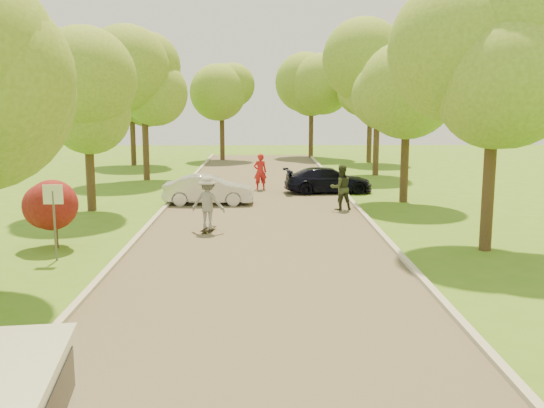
{
  "coord_description": "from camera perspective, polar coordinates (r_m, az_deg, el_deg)",
  "views": [
    {
      "loc": [
        0.03,
        -12.78,
        4.46
      ],
      "look_at": [
        0.35,
        5.84,
        1.3
      ],
      "focal_mm": 40.0,
      "sensor_mm": 36.0,
      "label": 1
    }
  ],
  "objects": [
    {
      "name": "tree_bg_a",
      "position": [
        43.68,
        -12.83,
        10.51
      ],
      "size": [
        5.12,
        5.0,
        7.72
      ],
      "color": "#382619",
      "rests_on": "ground"
    },
    {
      "name": "dark_sedan",
      "position": [
        29.98,
        5.3,
        2.24
      ],
      "size": [
        4.47,
        2.17,
        1.25
      ],
      "primitive_type": "imported",
      "rotation": [
        0.0,
        0.0,
        1.67
      ],
      "color": "black",
      "rests_on": "ground"
    },
    {
      "name": "road",
      "position": [
        21.25,
        -1.04,
        -2.47
      ],
      "size": [
        8.0,
        60.0,
        0.01
      ],
      "primitive_type": "cube",
      "color": "#4C4438",
      "rests_on": "ground"
    },
    {
      "name": "tree_bg_d",
      "position": [
        48.97,
        4.0,
        10.61
      ],
      "size": [
        5.12,
        5.0,
        7.72
      ],
      "color": "#382619",
      "rests_on": "ground"
    },
    {
      "name": "person_olive",
      "position": [
        25.18,
        6.51,
        1.53
      ],
      "size": [
        1.04,
        0.89,
        1.87
      ],
      "primitive_type": "imported",
      "rotation": [
        0.0,
        0.0,
        3.36
      ],
      "color": "#2C331F",
      "rests_on": "ground"
    },
    {
      "name": "street_sign",
      "position": [
        18.0,
        -19.86,
        -0.2
      ],
      "size": [
        0.55,
        0.06,
        2.17
      ],
      "color": "#59595E",
      "rests_on": "ground"
    },
    {
      "name": "tree_r_midb",
      "position": [
        27.58,
        13.01,
        10.26
      ],
      "size": [
        4.51,
        4.4,
        7.01
      ],
      "color": "#382619",
      "rests_on": "ground"
    },
    {
      "name": "tree_bg_c",
      "position": [
        46.87,
        -4.5,
        10.29
      ],
      "size": [
        4.92,
        4.8,
        7.33
      ],
      "color": "#382619",
      "rests_on": "ground"
    },
    {
      "name": "longboard",
      "position": [
        21.08,
        -6.0,
        -2.35
      ],
      "size": [
        0.5,
        0.97,
        0.11
      ],
      "rotation": [
        0.0,
        0.0,
        2.87
      ],
      "color": "black",
      "rests_on": "ground"
    },
    {
      "name": "skateboarder",
      "position": [
        20.9,
        -6.04,
        0.14
      ],
      "size": [
        1.32,
        0.97,
        1.82
      ],
      "primitive_type": "imported",
      "rotation": [
        0.0,
        0.0,
        2.87
      ],
      "color": "gray",
      "rests_on": "longboard"
    },
    {
      "name": "tree_bg_b",
      "position": [
        45.53,
        9.56,
        10.86
      ],
      "size": [
        5.12,
        5.0,
        7.95
      ],
      "color": "#382619",
      "rests_on": "ground"
    },
    {
      "name": "tree_r_far",
      "position": [
        37.5,
        10.3,
        11.58
      ],
      "size": [
        5.33,
        5.2,
        8.34
      ],
      "color": "#382619",
      "rests_on": "ground"
    },
    {
      "name": "red_shrub",
      "position": [
        19.63,
        -19.77,
        -0.8
      ],
      "size": [
        1.7,
        1.7,
        1.95
      ],
      "color": "#382619",
      "rests_on": "ground"
    },
    {
      "name": "curb_right",
      "position": [
        21.62,
        9.77,
        -2.25
      ],
      "size": [
        0.18,
        60.0,
        0.12
      ],
      "primitive_type": "cube",
      "color": "#B2AD9E",
      "rests_on": "ground"
    },
    {
      "name": "ground",
      "position": [
        13.53,
        -1.06,
        -9.61
      ],
      "size": [
        100.0,
        100.0,
        0.0
      ],
      "primitive_type": "plane",
      "color": "#43741B",
      "rests_on": "ground"
    },
    {
      "name": "tree_l_far",
      "position": [
        35.38,
        -11.65,
        11.07
      ],
      "size": [
        4.92,
        4.8,
        7.79
      ],
      "color": "#382619",
      "rests_on": "ground"
    },
    {
      "name": "tree_r_mida",
      "position": [
        19.14,
        20.96,
        12.24
      ],
      "size": [
        5.13,
        5.0,
        7.95
      ],
      "color": "#382619",
      "rests_on": "ground"
    },
    {
      "name": "person_striped",
      "position": [
        30.87,
        -1.12,
        3.05
      ],
      "size": [
        0.74,
        0.55,
        1.85
      ],
      "primitive_type": "imported",
      "rotation": [
        0.0,
        0.0,
        3.32
      ],
      "color": "red",
      "rests_on": "ground"
    },
    {
      "name": "tree_l_midb",
      "position": [
        25.71,
        -16.65,
        9.51
      ],
      "size": [
        4.3,
        4.2,
        6.62
      ],
      "color": "#382619",
      "rests_on": "ground"
    },
    {
      "name": "silver_sedan",
      "position": [
        26.64,
        -5.99,
        1.35
      ],
      "size": [
        3.93,
        1.43,
        1.29
      ],
      "primitive_type": "imported",
      "rotation": [
        0.0,
        0.0,
        1.56
      ],
      "color": "silver",
      "rests_on": "ground"
    },
    {
      "name": "curb_left",
      "position": [
        21.63,
        -11.84,
        -2.31
      ],
      "size": [
        0.18,
        60.0,
        0.12
      ],
      "primitive_type": "cube",
      "color": "#B2AD9E",
      "rests_on": "ground"
    }
  ]
}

